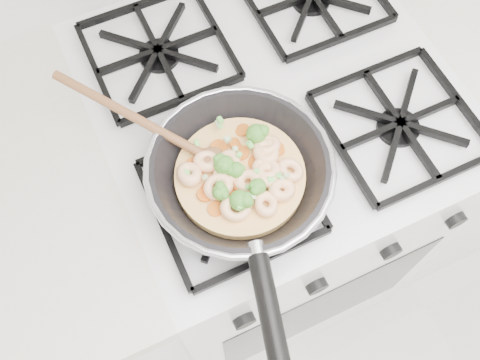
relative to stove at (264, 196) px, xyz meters
name	(u,v)px	position (x,y,z in m)	size (l,w,h in m)	color
stove	(264,196)	(0.00, 0.00, 0.00)	(0.60, 0.60, 0.92)	white
skillet	(240,175)	(-0.13, -0.14, 0.49)	(0.34, 0.54, 0.09)	black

